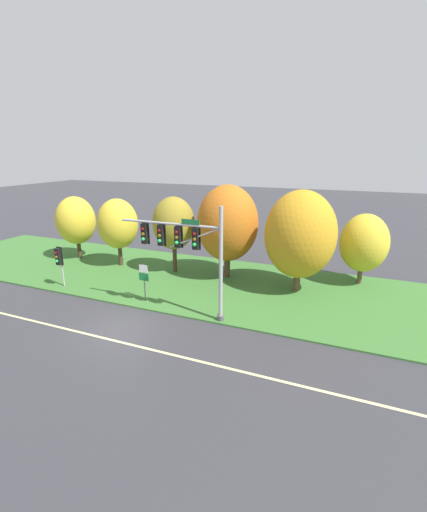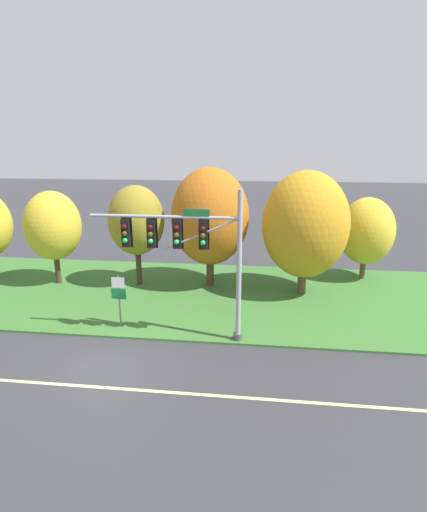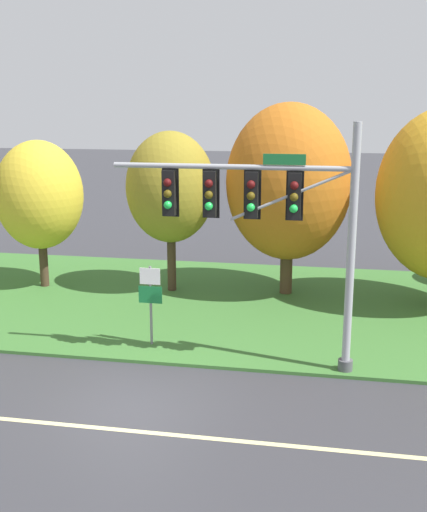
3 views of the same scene
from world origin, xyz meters
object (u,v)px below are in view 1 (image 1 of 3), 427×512
Objects in this scene: tree_nearest_road at (76,221)px; tree_tall_centre at (300,235)px; traffic_signal_mast at (185,246)px; tree_right_far at (364,243)px; pedestrian_signal_near_kerb at (59,259)px; tree_left_of_mast at (118,224)px; tree_behind_signpost at (174,223)px; route_sign_post at (144,277)px; tree_mid_verge at (228,224)px.

tree_tall_centre is at bearing -0.69° from tree_nearest_road.
traffic_signal_mast is 13.48m from tree_right_far.
traffic_signal_mast reaches higher than tree_right_far.
tree_nearest_road is at bearing 123.03° from pedestrian_signal_near_kerb.
tree_nearest_road is at bearing 179.31° from tree_tall_centre.
tree_tall_centre reaches higher than tree_left_of_mast.
tree_nearest_road is 19.80m from tree_tall_centre.
tree_behind_signpost is at bearing -168.92° from tree_right_far.
tree_behind_signpost is at bearing 4.01° from tree_left_of_mast.
tree_left_of_mast is 1.09× the size of tree_right_far.
tree_tall_centre reaches higher than traffic_signal_mast.
traffic_signal_mast is 11.31m from tree_left_of_mast.
tree_nearest_road is (-3.93, 6.05, 1.35)m from pedestrian_signal_near_kerb.
tree_right_far is at bearing 6.61° from tree_nearest_road.
tree_nearest_road is 0.98× the size of tree_left_of_mast.
tree_left_of_mast is at bearing 137.98° from route_sign_post.
tree_nearest_road is 14.33m from tree_mid_verge.
route_sign_post is 15.74m from tree_right_far.
tree_mid_verge is at bearing 172.89° from tree_tall_centre.
route_sign_post is 0.43× the size of tree_nearest_road.
tree_tall_centre is (5.48, -0.68, -0.22)m from tree_mid_verge.
tree_tall_centre is at bearing -143.93° from tree_right_far.
tree_tall_centre is (19.79, -0.24, 0.53)m from tree_nearest_road.
tree_behind_signpost is 14.29m from tree_right_far.
tree_nearest_road is at bearing 155.36° from traffic_signal_mast.
tree_tall_centre reaches higher than tree_right_far.
pedestrian_signal_near_kerb is 12.42m from tree_mid_verge.
tree_tall_centre is at bearing -7.11° from tree_mid_verge.
tree_mid_verge reaches higher than tree_tall_centre.
traffic_signal_mast is at bearing -33.38° from tree_left_of_mast.
tree_mid_verge is 1.01× the size of tree_tall_centre.
tree_tall_centre is 5.20m from tree_right_far.
traffic_signal_mast is 1.16× the size of tree_left_of_mast.
route_sign_post is 0.34× the size of tree_mid_verge.
traffic_signal_mast is at bearing -131.30° from tree_tall_centre.
pedestrian_signal_near_kerb is 8.74m from tree_behind_signpost.
tree_behind_signpost is 4.40m from tree_mid_verge.
tree_mid_verge is (14.31, 0.45, 0.75)m from tree_nearest_road.
route_sign_post is at bearing -149.32° from tree_tall_centre.
traffic_signal_mast is 2.24× the size of pedestrian_signal_near_kerb.
tree_nearest_road reaches higher than route_sign_post.
traffic_signal_mast reaches higher than route_sign_post.
tree_behind_signpost is 9.86m from tree_tall_centre.
route_sign_post is 7.55m from tree_mid_verge.
tree_nearest_road reaches higher than pedestrian_signal_near_kerb.
tree_behind_signpost reaches higher than route_sign_post.
tree_right_far is at bearing 36.07° from tree_tall_centre.
tree_mid_verge is (9.49, 0.77, 0.62)m from tree_left_of_mast.
pedestrian_signal_near_kerb is 0.42× the size of tree_tall_centre.
tree_behind_signpost is at bearing 45.41° from pedestrian_signal_near_kerb.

